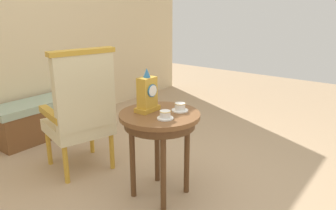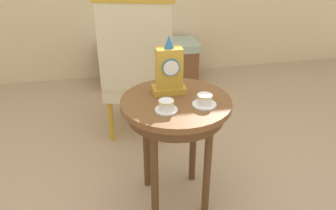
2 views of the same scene
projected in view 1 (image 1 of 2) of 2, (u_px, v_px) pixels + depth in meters
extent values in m
plane|color=tan|center=(170.00, 197.00, 2.67)|extent=(10.00, 10.00, 0.00)
cube|color=beige|center=(3.00, 12.00, 3.56)|extent=(6.00, 0.10, 2.80)
cylinder|color=brown|center=(160.00, 115.00, 2.52)|extent=(0.62, 0.62, 0.03)
cylinder|color=#56351C|center=(160.00, 122.00, 2.53)|extent=(0.55, 0.55, 0.07)
cylinder|color=#56351C|center=(157.00, 146.00, 2.83)|extent=(0.04, 0.04, 0.66)
cylinder|color=#56351C|center=(132.00, 159.00, 2.59)|extent=(0.04, 0.04, 0.66)
cylinder|color=#56351C|center=(163.00, 170.00, 2.42)|extent=(0.04, 0.04, 0.66)
cylinder|color=#56351C|center=(187.00, 155.00, 2.65)|extent=(0.04, 0.04, 0.66)
cylinder|color=white|center=(165.00, 118.00, 2.39)|extent=(0.12, 0.12, 0.01)
cylinder|color=white|center=(165.00, 114.00, 2.38)|extent=(0.08, 0.08, 0.05)
torus|color=gold|center=(165.00, 111.00, 2.37)|extent=(0.08, 0.08, 0.00)
cylinder|color=white|center=(180.00, 110.00, 2.56)|extent=(0.13, 0.13, 0.01)
cylinder|color=white|center=(180.00, 106.00, 2.55)|extent=(0.08, 0.08, 0.05)
torus|color=gold|center=(180.00, 103.00, 2.54)|extent=(0.09, 0.09, 0.00)
cube|color=gold|center=(147.00, 109.00, 2.55)|extent=(0.19, 0.11, 0.04)
cube|color=gold|center=(147.00, 92.00, 2.52)|extent=(0.14, 0.09, 0.23)
cylinder|color=teal|center=(152.00, 91.00, 2.48)|extent=(0.10, 0.01, 0.10)
cylinder|color=white|center=(153.00, 91.00, 2.48)|extent=(0.08, 0.00, 0.08)
cone|color=teal|center=(147.00, 73.00, 2.47)|extent=(0.06, 0.06, 0.07)
cube|color=beige|center=(78.00, 126.00, 3.06)|extent=(0.64, 0.64, 0.11)
cube|color=beige|center=(85.00, 92.00, 2.78)|extent=(0.53, 0.23, 0.64)
cube|color=gold|center=(82.00, 52.00, 2.68)|extent=(0.57, 0.25, 0.04)
cube|color=gold|center=(100.00, 105.00, 3.14)|extent=(0.19, 0.47, 0.06)
cube|color=gold|center=(51.00, 114.00, 2.88)|extent=(0.19, 0.47, 0.06)
cylinder|color=gold|center=(92.00, 137.00, 3.42)|extent=(0.04, 0.04, 0.35)
cylinder|color=gold|center=(49.00, 147.00, 3.17)|extent=(0.04, 0.04, 0.35)
cylinder|color=gold|center=(112.00, 151.00, 3.09)|extent=(0.04, 0.04, 0.35)
cylinder|color=gold|center=(66.00, 164.00, 2.83)|extent=(0.04, 0.04, 0.35)
cube|color=#9EB299|center=(39.00, 104.00, 3.76)|extent=(1.07, 0.40, 0.08)
cube|color=brown|center=(41.00, 122.00, 3.83)|extent=(1.02, 0.38, 0.36)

